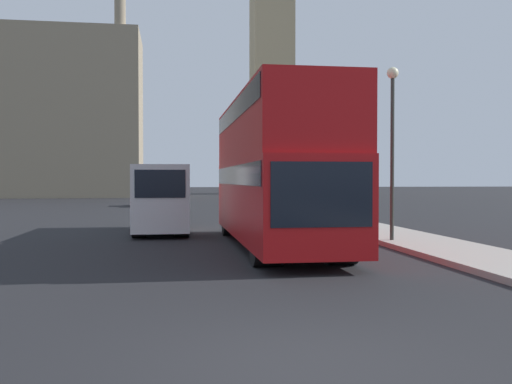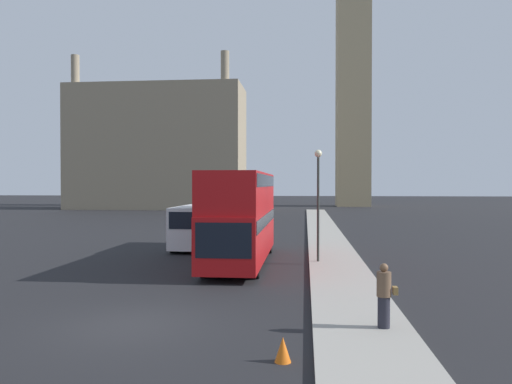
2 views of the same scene
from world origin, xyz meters
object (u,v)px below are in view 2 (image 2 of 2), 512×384
(white_van, at_px, (195,226))
(parked_sedan, at_px, (232,215))
(clock_tower, at_px, (353,12))
(street_lamp, at_px, (318,187))
(red_double_decker_bus, at_px, (241,213))
(pedestrian, at_px, (384,296))

(white_van, bearing_deg, parked_sedan, 92.78)
(clock_tower, relative_size, street_lamp, 12.30)
(white_van, distance_m, street_lamp, 9.09)
(red_double_decker_bus, distance_m, white_van, 6.29)
(clock_tower, height_order, red_double_decker_bus, clock_tower)
(clock_tower, height_order, pedestrian, clock_tower)
(red_double_decker_bus, bearing_deg, parked_sedan, 99.33)
(pedestrian, bearing_deg, clock_tower, 85.25)
(clock_tower, xyz_separation_m, pedestrian, (-6.26, -75.36, -32.83))
(parked_sedan, bearing_deg, street_lamp, -73.35)
(clock_tower, distance_m, parked_sedan, 51.97)
(red_double_decker_bus, relative_size, parked_sedan, 2.34)
(street_lamp, bearing_deg, clock_tower, 83.20)
(red_double_decker_bus, height_order, white_van, red_double_decker_bus)
(clock_tower, height_order, white_van, clock_tower)
(clock_tower, distance_m, red_double_decker_bus, 72.54)
(pedestrian, distance_m, parked_sedan, 39.83)
(pedestrian, height_order, street_lamp, street_lamp)
(pedestrian, bearing_deg, parked_sedan, 104.06)
(parked_sedan, bearing_deg, clock_tower, 66.54)
(clock_tower, relative_size, parked_sedan, 14.35)
(clock_tower, xyz_separation_m, parked_sedan, (-15.94, -36.72, -33.15))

